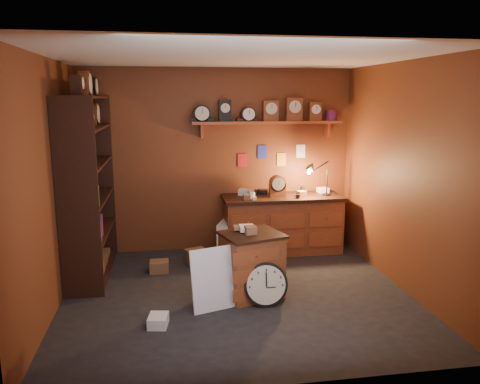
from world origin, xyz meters
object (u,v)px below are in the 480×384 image
object	(u,v)px
shelving_unit	(85,180)
low_cabinet	(252,262)
big_round_clock	(266,285)
workbench	(282,221)

from	to	relation	value
shelving_unit	low_cabinet	xyz separation A→B (m)	(1.96, -1.02, -0.84)
big_round_clock	shelving_unit	bearing A→B (deg)	147.69
shelving_unit	workbench	xyz separation A→B (m)	(2.71, 0.49, -0.78)
shelving_unit	big_round_clock	bearing A→B (deg)	-32.31
low_cabinet	big_round_clock	world-z (taller)	low_cabinet
shelving_unit	low_cabinet	distance (m)	2.36
shelving_unit	low_cabinet	bearing A→B (deg)	-27.47
workbench	big_round_clock	xyz separation A→B (m)	(-0.64, -1.80, -0.23)
shelving_unit	workbench	size ratio (longest dim) A/B	1.45
shelving_unit	low_cabinet	world-z (taller)	shelving_unit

